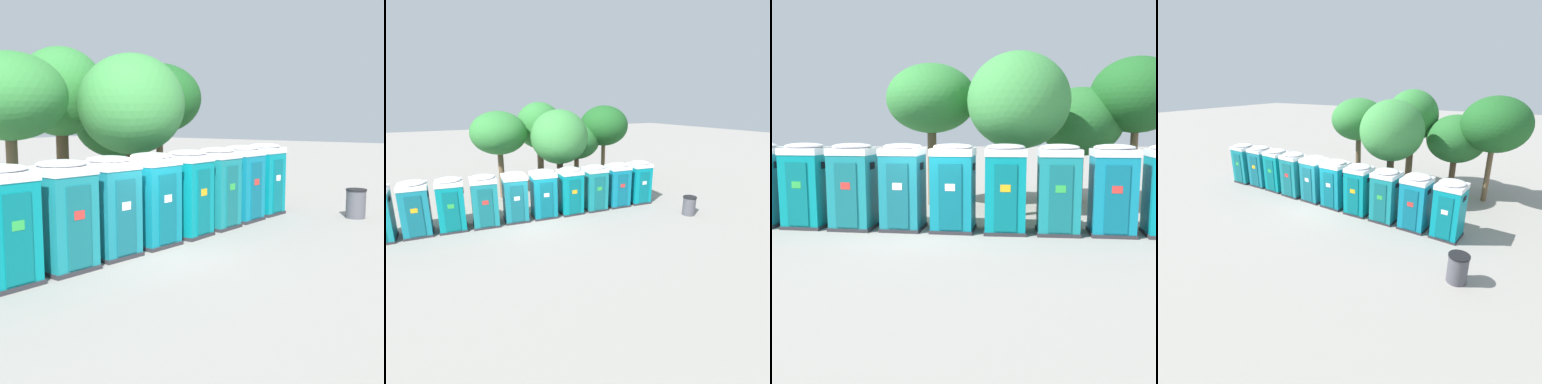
% 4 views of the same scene
% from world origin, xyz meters
% --- Properties ---
extents(ground_plane, '(120.00, 120.00, 0.00)m').
position_xyz_m(ground_plane, '(0.00, 0.00, 0.00)').
color(ground_plane, gray).
extents(portapotty_2, '(1.34, 1.32, 2.54)m').
position_xyz_m(portapotty_2, '(-3.69, 0.71, 1.28)').
color(portapotty_2, '#2D2D33').
rests_on(portapotty_2, ground).
extents(portapotty_3, '(1.35, 1.32, 2.54)m').
position_xyz_m(portapotty_3, '(-2.21, 0.53, 1.28)').
color(portapotty_3, '#2D2D33').
rests_on(portapotty_3, ground).
extents(portapotty_4, '(1.31, 1.32, 2.54)m').
position_xyz_m(portapotty_4, '(-0.71, 0.46, 1.28)').
color(portapotty_4, '#2D2D33').
rests_on(portapotty_4, ground).
extents(portapotty_5, '(1.35, 1.32, 2.54)m').
position_xyz_m(portapotty_5, '(0.77, 0.32, 1.28)').
color(portapotty_5, '#2D2D33').
rests_on(portapotty_5, ground).
extents(portapotty_6, '(1.23, 1.25, 2.54)m').
position_xyz_m(portapotty_6, '(2.26, 0.18, 1.28)').
color(portapotty_6, '#2D2D33').
rests_on(portapotty_6, ground).
extents(portapotty_7, '(1.26, 1.27, 2.54)m').
position_xyz_m(portapotty_7, '(3.75, 0.09, 1.28)').
color(portapotty_7, '#2D2D33').
rests_on(portapotty_7, ground).
extents(portapotty_8, '(1.31, 1.29, 2.54)m').
position_xyz_m(portapotty_8, '(5.25, 0.01, 1.28)').
color(portapotty_8, '#2D2D33').
rests_on(portapotty_8, ground).
extents(street_tree_0, '(3.37, 3.37, 4.58)m').
position_xyz_m(street_tree_0, '(5.55, 5.77, 3.20)').
color(street_tree_0, brown).
rests_on(street_tree_0, ground).
extents(street_tree_1, '(3.41, 3.41, 5.37)m').
position_xyz_m(street_tree_1, '(-0.30, 4.73, 4.04)').
color(street_tree_1, brown).
rests_on(street_tree_1, ground).
extents(street_tree_2, '(3.43, 3.43, 5.48)m').
position_xyz_m(street_tree_2, '(2.82, 2.73, 3.84)').
color(street_tree_2, '#4C3826').
rests_on(street_tree_2, ground).
extents(street_tree_3, '(3.51, 3.51, 5.66)m').
position_xyz_m(street_tree_3, '(7.52, 5.21, 4.20)').
color(street_tree_3, brown).
rests_on(street_tree_3, ground).
extents(street_tree_4, '(3.15, 3.15, 5.90)m').
position_xyz_m(street_tree_4, '(2.77, 5.93, 4.29)').
color(street_tree_4, brown).
rests_on(street_tree_4, ground).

